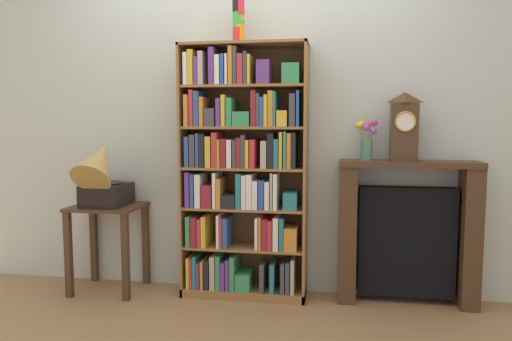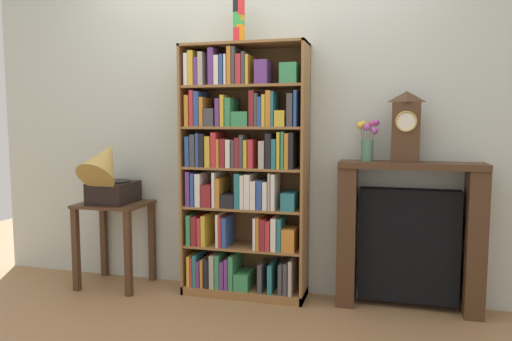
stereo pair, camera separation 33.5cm
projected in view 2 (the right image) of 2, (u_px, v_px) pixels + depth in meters
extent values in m
cube|color=#997047|center=(241.00, 300.00, 3.37)|extent=(7.35, 6.40, 0.02)
cube|color=beige|center=(259.00, 113.00, 3.49)|extent=(4.35, 0.08, 2.60)
cube|color=olive|center=(188.00, 171.00, 3.49)|extent=(0.02, 0.29, 1.77)
cube|color=olive|center=(305.00, 174.00, 3.26)|extent=(0.02, 0.29, 1.77)
cube|color=brown|center=(250.00, 170.00, 3.51)|extent=(0.88, 0.01, 1.77)
cube|color=olive|center=(244.00, 45.00, 3.29)|extent=(0.88, 0.29, 0.02)
cube|color=olive|center=(245.00, 290.00, 3.46)|extent=(0.88, 0.29, 0.06)
cube|color=gold|center=(194.00, 268.00, 3.53)|extent=(0.02, 0.23, 0.22)
cube|color=#C63338|center=(196.00, 269.00, 3.51)|extent=(0.02, 0.19, 0.21)
cube|color=teal|center=(200.00, 267.00, 3.51)|extent=(0.03, 0.23, 0.23)
cube|color=#663884|center=(203.00, 270.00, 3.51)|extent=(0.02, 0.23, 0.19)
cube|color=orange|center=(206.00, 270.00, 3.49)|extent=(0.02, 0.21, 0.20)
cube|color=black|center=(211.00, 270.00, 3.49)|extent=(0.03, 0.22, 0.21)
cube|color=#B2A893|center=(217.00, 268.00, 3.49)|extent=(0.04, 0.24, 0.24)
cube|color=#388E56|center=(222.00, 268.00, 3.47)|extent=(0.03, 0.23, 0.24)
cube|color=#663884|center=(226.00, 272.00, 3.45)|extent=(0.03, 0.21, 0.20)
cube|color=#663884|center=(230.00, 271.00, 3.44)|extent=(0.03, 0.20, 0.22)
cube|color=#388E56|center=(235.00, 269.00, 3.45)|extent=(0.03, 0.24, 0.24)
cube|color=#388E56|center=(244.00, 279.00, 3.42)|extent=(0.10, 0.21, 0.12)
cube|color=#424247|center=(263.00, 275.00, 3.38)|extent=(0.03, 0.20, 0.20)
cube|color=teal|center=(273.00, 276.00, 3.38)|extent=(0.03, 0.24, 0.20)
cube|color=#424247|center=(283.00, 276.00, 3.35)|extent=(0.03, 0.22, 0.21)
cube|color=#424247|center=(288.00, 276.00, 3.35)|extent=(0.03, 0.24, 0.22)
cube|color=#B2A893|center=(293.00, 275.00, 3.33)|extent=(0.02, 0.23, 0.24)
cube|color=olive|center=(245.00, 246.00, 3.43)|extent=(0.84, 0.27, 0.02)
cube|color=#388E56|center=(193.00, 228.00, 3.48)|extent=(0.03, 0.19, 0.22)
cube|color=maroon|center=(198.00, 229.00, 3.47)|extent=(0.04, 0.20, 0.21)
cube|color=#C63338|center=(205.00, 229.00, 3.48)|extent=(0.03, 0.24, 0.20)
cube|color=gold|center=(209.00, 228.00, 3.47)|extent=(0.03, 0.24, 0.22)
cube|color=white|center=(221.00, 229.00, 3.43)|extent=(0.02, 0.20, 0.23)
cube|color=#C63338|center=(225.00, 230.00, 3.44)|extent=(0.02, 0.24, 0.22)
cube|color=#2D519E|center=(228.00, 231.00, 3.42)|extent=(0.03, 0.21, 0.21)
cube|color=white|center=(258.00, 231.00, 3.37)|extent=(0.02, 0.22, 0.22)
cube|color=orange|center=(261.00, 232.00, 3.35)|extent=(0.02, 0.19, 0.23)
cube|color=maroon|center=(265.00, 233.00, 3.34)|extent=(0.04, 0.20, 0.22)
cube|color=#C63338|center=(271.00, 234.00, 3.34)|extent=(0.03, 0.22, 0.20)
cube|color=white|center=(277.00, 232.00, 3.34)|extent=(0.04, 0.23, 0.23)
cube|color=teal|center=(282.00, 233.00, 3.31)|extent=(0.03, 0.20, 0.22)
cube|color=orange|center=(290.00, 239.00, 3.28)|extent=(0.09, 0.16, 0.16)
cube|color=olive|center=(245.00, 207.00, 3.40)|extent=(0.84, 0.27, 0.02)
cube|color=#663884|center=(194.00, 187.00, 3.47)|extent=(0.03, 0.24, 0.24)
cube|color=#2D519E|center=(197.00, 189.00, 3.45)|extent=(0.02, 0.20, 0.24)
cube|color=white|center=(203.00, 189.00, 3.45)|extent=(0.04, 0.24, 0.23)
cube|color=maroon|center=(210.00, 195.00, 3.42)|extent=(0.07, 0.19, 0.16)
cube|color=white|center=(218.00, 188.00, 3.42)|extent=(0.02, 0.23, 0.25)
cube|color=orange|center=(223.00, 191.00, 3.42)|extent=(0.03, 0.24, 0.20)
cube|color=black|center=(230.00, 200.00, 3.37)|extent=(0.10, 0.16, 0.09)
cube|color=teal|center=(240.00, 190.00, 3.36)|extent=(0.04, 0.19, 0.24)
cube|color=white|center=(246.00, 190.00, 3.37)|extent=(0.03, 0.24, 0.23)
cube|color=white|center=(251.00, 190.00, 3.36)|extent=(0.04, 0.24, 0.24)
cube|color=white|center=(256.00, 194.00, 3.33)|extent=(0.04, 0.20, 0.19)
cube|color=#2D519E|center=(262.00, 194.00, 3.32)|extent=(0.04, 0.19, 0.20)
cube|color=white|center=(268.00, 195.00, 3.31)|extent=(0.03, 0.19, 0.19)
cube|color=#B2A893|center=(272.00, 190.00, 3.30)|extent=(0.02, 0.20, 0.25)
cube|color=white|center=(275.00, 191.00, 3.29)|extent=(0.03, 0.19, 0.24)
cube|color=teal|center=(290.00, 200.00, 3.28)|extent=(0.09, 0.22, 0.12)
cube|color=olive|center=(244.00, 168.00, 3.37)|extent=(0.84, 0.27, 0.02)
cube|color=#2D519E|center=(192.00, 151.00, 3.43)|extent=(0.03, 0.20, 0.21)
cube|color=#424247|center=(198.00, 150.00, 3.43)|extent=(0.04, 0.23, 0.23)
cube|color=#2D519E|center=(202.00, 150.00, 3.41)|extent=(0.02, 0.21, 0.23)
cube|color=black|center=(207.00, 150.00, 3.41)|extent=(0.04, 0.23, 0.23)
cube|color=gold|center=(212.00, 151.00, 3.39)|extent=(0.04, 0.21, 0.21)
cube|color=#C63338|center=(219.00, 149.00, 3.39)|extent=(0.04, 0.24, 0.24)
cube|color=orange|center=(222.00, 153.00, 3.36)|extent=(0.02, 0.19, 0.19)
cube|color=maroon|center=(226.00, 153.00, 3.36)|extent=(0.04, 0.20, 0.20)
cube|color=white|center=(232.00, 153.00, 3.35)|extent=(0.03, 0.20, 0.19)
cube|color=#424247|center=(236.00, 153.00, 3.34)|extent=(0.02, 0.20, 0.19)
cube|color=maroon|center=(241.00, 152.00, 3.35)|extent=(0.03, 0.24, 0.21)
cube|color=#424247|center=(245.00, 151.00, 3.32)|extent=(0.03, 0.19, 0.22)
cube|color=gold|center=(249.00, 154.00, 3.32)|extent=(0.02, 0.20, 0.19)
cube|color=#C63338|center=(255.00, 153.00, 3.33)|extent=(0.03, 0.24, 0.19)
cube|color=#B2A893|center=(265.00, 154.00, 3.30)|extent=(0.04, 0.22, 0.19)
cube|color=black|center=(271.00, 151.00, 3.27)|extent=(0.04, 0.20, 0.24)
cube|color=teal|center=(277.00, 153.00, 3.29)|extent=(0.03, 0.24, 0.20)
cube|color=gold|center=(281.00, 150.00, 3.26)|extent=(0.02, 0.21, 0.24)
cube|color=#388E56|center=(285.00, 150.00, 3.26)|extent=(0.02, 0.23, 0.25)
cube|color=orange|center=(290.00, 151.00, 3.26)|extent=(0.03, 0.24, 0.24)
cube|color=black|center=(293.00, 150.00, 3.23)|extent=(0.03, 0.20, 0.24)
cube|color=olive|center=(244.00, 128.00, 3.34)|extent=(0.84, 0.27, 0.02)
cube|color=orange|center=(192.00, 111.00, 3.40)|extent=(0.03, 0.21, 0.22)
cube|color=#C63338|center=(197.00, 109.00, 3.40)|extent=(0.03, 0.23, 0.25)
cube|color=#2D519E|center=(202.00, 109.00, 3.39)|extent=(0.04, 0.23, 0.24)
cube|color=orange|center=(206.00, 112.00, 3.37)|extent=(0.03, 0.19, 0.20)
cube|color=#424247|center=(212.00, 118.00, 3.34)|extent=(0.07, 0.17, 0.12)
cube|color=#663884|center=(222.00, 113.00, 3.35)|extent=(0.03, 0.22, 0.19)
cube|color=gold|center=(227.00, 111.00, 3.35)|extent=(0.03, 0.23, 0.21)
cube|color=#388E56|center=(232.00, 112.00, 3.34)|extent=(0.04, 0.23, 0.19)
cube|color=#388E56|center=(244.00, 119.00, 3.31)|extent=(0.11, 0.22, 0.10)
cube|color=maroon|center=(255.00, 109.00, 3.27)|extent=(0.03, 0.20, 0.24)
cube|color=#424247|center=(259.00, 110.00, 3.27)|extent=(0.02, 0.20, 0.22)
cube|color=#2D519E|center=(263.00, 112.00, 3.28)|extent=(0.02, 0.24, 0.20)
cube|color=gold|center=(267.00, 111.00, 3.27)|extent=(0.02, 0.23, 0.21)
cube|color=orange|center=(272.00, 109.00, 3.26)|extent=(0.03, 0.23, 0.24)
cube|color=teal|center=(275.00, 109.00, 3.24)|extent=(0.02, 0.21, 0.23)
cube|color=gold|center=(282.00, 119.00, 3.24)|extent=(0.07, 0.21, 0.11)
cube|color=#424247|center=(292.00, 110.00, 3.21)|extent=(0.04, 0.19, 0.22)
cube|color=#2D519E|center=(297.00, 109.00, 3.20)|extent=(0.02, 0.19, 0.23)
cube|color=olive|center=(244.00, 87.00, 3.31)|extent=(0.84, 0.27, 0.02)
cube|color=white|center=(192.00, 71.00, 3.39)|extent=(0.03, 0.24, 0.22)
cube|color=gold|center=(195.00, 69.00, 3.36)|extent=(0.04, 0.19, 0.23)
cube|color=#663884|center=(200.00, 72.00, 3.35)|extent=(0.03, 0.19, 0.19)
cube|color=#B2A893|center=(205.00, 70.00, 3.34)|extent=(0.03, 0.20, 0.22)
cube|color=#663884|center=(216.00, 68.00, 3.34)|extent=(0.04, 0.23, 0.25)
cube|color=white|center=(222.00, 72.00, 3.33)|extent=(0.03, 0.24, 0.20)
cube|color=#2D519E|center=(226.00, 71.00, 3.32)|extent=(0.02, 0.24, 0.20)
cube|color=white|center=(229.00, 71.00, 3.30)|extent=(0.02, 0.20, 0.20)
cube|color=orange|center=(233.00, 67.00, 3.29)|extent=(0.03, 0.20, 0.25)
cube|color=#424247|center=(238.00, 67.00, 3.30)|extent=(0.02, 0.23, 0.25)
cube|color=#C63338|center=(243.00, 71.00, 3.29)|extent=(0.04, 0.24, 0.20)
cube|color=#424247|center=(247.00, 69.00, 3.28)|extent=(0.02, 0.23, 0.21)
cube|color=gold|center=(250.00, 70.00, 3.26)|extent=(0.02, 0.20, 0.19)
cube|color=#663884|center=(264.00, 73.00, 3.22)|extent=(0.09, 0.18, 0.16)
cube|color=#388E56|center=(291.00, 74.00, 3.19)|extent=(0.11, 0.21, 0.13)
cylinder|color=red|center=(239.00, 36.00, 3.28)|extent=(0.08, 0.08, 0.11)
cylinder|color=orange|center=(239.00, 33.00, 3.28)|extent=(0.08, 0.08, 0.11)
cylinder|color=orange|center=(239.00, 30.00, 3.28)|extent=(0.08, 0.08, 0.11)
cylinder|color=pink|center=(239.00, 28.00, 3.28)|extent=(0.08, 0.08, 0.11)
cylinder|color=blue|center=(239.00, 25.00, 3.28)|extent=(0.08, 0.08, 0.11)
cylinder|color=green|center=(239.00, 22.00, 3.27)|extent=(0.08, 0.08, 0.11)
cylinder|color=green|center=(239.00, 19.00, 3.27)|extent=(0.08, 0.08, 0.11)
cylinder|color=green|center=(239.00, 16.00, 3.27)|extent=(0.08, 0.08, 0.11)
cylinder|color=orange|center=(239.00, 13.00, 3.27)|extent=(0.08, 0.08, 0.11)
cylinder|color=orange|center=(239.00, 10.00, 3.27)|extent=(0.08, 0.08, 0.11)
cylinder|color=red|center=(239.00, 8.00, 3.26)|extent=(0.08, 0.08, 0.11)
cylinder|color=black|center=(238.00, 5.00, 3.26)|extent=(0.08, 0.08, 0.11)
cube|color=#472D1C|center=(114.00, 204.00, 3.59)|extent=(0.49, 0.42, 0.02)
cube|color=#472D1C|center=(76.00, 250.00, 3.51)|extent=(0.04, 0.04, 0.61)
cube|color=#472D1C|center=(128.00, 254.00, 3.40)|extent=(0.04, 0.04, 0.61)
cube|color=#472D1C|center=(104.00, 238.00, 3.85)|extent=(0.04, 0.04, 0.61)
cube|color=#472D1C|center=(152.00, 242.00, 3.74)|extent=(0.04, 0.04, 0.61)
cube|color=black|center=(114.00, 192.00, 3.59)|extent=(0.29, 0.33, 0.15)
cylinder|color=black|center=(113.00, 181.00, 3.58)|extent=(0.25, 0.25, 0.01)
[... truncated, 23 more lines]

